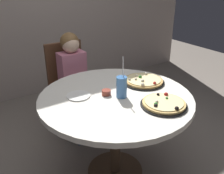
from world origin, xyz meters
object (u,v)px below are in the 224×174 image
object	(u,v)px
dining_table	(115,107)
sauce_bowl	(106,92)
chair_wooden	(69,82)
pizza_veggie	(164,104)
diner_child	(77,92)
pizza_cheese	(144,81)
plate_small	(78,96)
soda_cup	(122,87)

from	to	relation	value
dining_table	sauce_bowl	size ratio (longest dim) A/B	16.68
chair_wooden	pizza_veggie	bearing A→B (deg)	-81.03
diner_child	pizza_cheese	bearing A→B (deg)	-62.93
pizza_veggie	plate_small	bearing A→B (deg)	133.63
dining_table	pizza_veggie	xyz separation A→B (m)	(0.19, -0.32, 0.12)
pizza_cheese	soda_cup	bearing A→B (deg)	-159.35
dining_table	pizza_cheese	distance (m)	0.36
soda_cup	plate_small	xyz separation A→B (m)	(-0.27, 0.18, -0.08)
dining_table	pizza_veggie	distance (m)	0.39
chair_wooden	diner_child	xyz separation A→B (m)	(0.00, -0.18, -0.05)
chair_wooden	diner_child	distance (m)	0.19
diner_child	plate_small	distance (m)	0.69
dining_table	pizza_veggie	size ratio (longest dim) A/B	3.57
pizza_cheese	plate_small	xyz separation A→B (m)	(-0.58, 0.07, -0.01)
dining_table	plate_small	bearing A→B (deg)	150.63
chair_wooden	sauce_bowl	distance (m)	0.89
dining_table	pizza_veggie	bearing A→B (deg)	-59.14
pizza_veggie	soda_cup	distance (m)	0.33
pizza_cheese	sauce_bowl	distance (m)	0.39
pizza_veggie	soda_cup	bearing A→B (deg)	121.51
chair_wooden	dining_table	bearing A→B (deg)	-89.89
pizza_veggie	sauce_bowl	distance (m)	0.44
pizza_veggie	plate_small	world-z (taller)	pizza_veggie
pizza_veggie	pizza_cheese	world-z (taller)	same
diner_child	pizza_cheese	xyz separation A→B (m)	(0.33, -0.65, 0.28)
soda_cup	dining_table	bearing A→B (deg)	116.72
plate_small	pizza_cheese	bearing A→B (deg)	-6.54
diner_child	pizza_veggie	size ratio (longest dim) A/B	3.31
dining_table	soda_cup	distance (m)	0.19
dining_table	plate_small	distance (m)	0.30
sauce_bowl	plate_small	xyz separation A→B (m)	(-0.19, 0.09, -0.02)
pizza_cheese	soda_cup	xyz separation A→B (m)	(-0.31, -0.12, 0.06)
diner_child	pizza_veggie	world-z (taller)	diner_child
soda_cup	plate_small	size ratio (longest dim) A/B	1.71
sauce_bowl	chair_wooden	bearing A→B (deg)	86.44
pizza_cheese	sauce_bowl	bearing A→B (deg)	-176.06
diner_child	sauce_bowl	bearing A→B (deg)	-94.79
chair_wooden	diner_child	bearing A→B (deg)	-88.97
diner_child	soda_cup	xyz separation A→B (m)	(0.02, -0.76, 0.35)
dining_table	soda_cup	bearing A→B (deg)	-63.28
sauce_bowl	plate_small	bearing A→B (deg)	153.96
pizza_veggie	sauce_bowl	size ratio (longest dim) A/B	4.67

